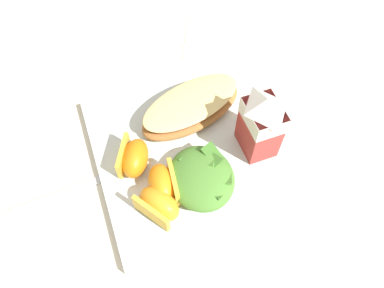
% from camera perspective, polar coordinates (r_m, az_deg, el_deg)
% --- Properties ---
extents(ground, '(3.00, 3.00, 0.00)m').
position_cam_1_polar(ground, '(0.56, -0.00, -1.39)').
color(ground, beige).
extents(white_plate, '(0.28, 0.28, 0.02)m').
position_cam_1_polar(white_plate, '(0.55, -0.00, -0.97)').
color(white_plate, silver).
rests_on(white_plate, ground).
extents(cheesy_pizza_bread, '(0.12, 0.18, 0.04)m').
position_cam_1_polar(cheesy_pizza_bread, '(0.56, -0.13, 5.79)').
color(cheesy_pizza_bread, '#A87038').
rests_on(cheesy_pizza_bread, white_plate).
extents(green_salad_pile, '(0.10, 0.09, 0.04)m').
position_cam_1_polar(green_salad_pile, '(0.50, 1.46, -5.24)').
color(green_salad_pile, '#4C8433').
rests_on(green_salad_pile, white_plate).
extents(milk_carton, '(0.06, 0.04, 0.11)m').
position_cam_1_polar(milk_carton, '(0.50, 10.82, 3.36)').
color(milk_carton, '#B7332D').
rests_on(milk_carton, white_plate).
extents(orange_wedge_front, '(0.07, 0.06, 0.04)m').
position_cam_1_polar(orange_wedge_front, '(0.52, -9.14, -1.94)').
color(orange_wedge_front, orange).
rests_on(orange_wedge_front, white_plate).
extents(orange_wedge_middle, '(0.06, 0.04, 0.04)m').
position_cam_1_polar(orange_wedge_middle, '(0.49, -4.53, -6.24)').
color(orange_wedge_middle, orange).
rests_on(orange_wedge_middle, white_plate).
extents(orange_wedge_rear, '(0.07, 0.06, 0.04)m').
position_cam_1_polar(orange_wedge_rear, '(0.48, -5.30, -9.44)').
color(orange_wedge_rear, orange).
rests_on(orange_wedge_rear, white_plate).
extents(paper_napkin, '(0.14, 0.14, 0.00)m').
position_cam_1_polar(paper_napkin, '(0.71, 3.51, 15.91)').
color(paper_napkin, white).
rests_on(paper_napkin, ground).
extents(metal_fork, '(0.03, 0.19, 0.01)m').
position_cam_1_polar(metal_fork, '(0.55, -16.82, -6.33)').
color(metal_fork, silver).
rests_on(metal_fork, ground).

